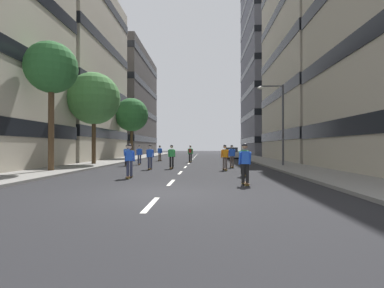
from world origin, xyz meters
TOP-DOWN VIEW (x-y plane):
  - ground_plane at (0.00, 24.94)m, footprint 149.65×149.65m
  - sidewalk_left at (-8.21, 28.06)m, footprint 3.49×68.59m
  - sidewalk_right at (8.21, 28.06)m, footprint 3.49×68.59m
  - lane_markings at (0.00, 25.50)m, footprint 0.16×57.20m
  - building_left_mid at (-16.31, 24.20)m, footprint 12.82×16.46m
  - building_left_far at (-16.31, 47.96)m, footprint 12.82×22.41m
  - building_right_mid at (16.31, 24.20)m, footprint 12.82×17.01m
  - building_right_far at (16.31, 47.96)m, footprint 12.82×18.51m
  - parked_car_near at (5.26, 30.63)m, footprint 1.82×4.40m
  - street_tree_near at (-8.21, 28.20)m, footprint 4.43×4.43m
  - street_tree_mid at (-8.21, 14.94)m, footprint 4.56×4.56m
  - street_tree_far at (-8.21, 7.83)m, footprint 3.25×3.25m
  - streetlamp_right at (7.49, 13.50)m, footprint 2.13×0.30m
  - skater_0 at (3.67, 12.68)m, footprint 0.54×0.91m
  - skater_1 at (3.26, 2.33)m, footprint 0.55×0.91m
  - skater_2 at (-0.91, 11.18)m, footprint 0.53×0.90m
  - skater_3 at (-2.38, 4.78)m, footprint 0.53×0.90m
  - skater_4 at (0.05, 19.97)m, footprint 0.56×0.92m
  - skater_5 at (3.69, 6.01)m, footprint 0.56×0.92m
  - skater_6 at (-3.55, 22.60)m, footprint 0.57×0.92m
  - skater_7 at (-4.36, 15.85)m, footprint 0.56×0.92m
  - skater_8 at (-5.05, 14.12)m, footprint 0.55×0.91m
  - skater_9 at (-2.37, 10.40)m, footprint 0.54×0.91m
  - skater_10 at (2.94, 10.02)m, footprint 0.56×0.92m

SIDE VIEW (x-z plane):
  - ground_plane at x=0.00m, z-range 0.00..0.00m
  - lane_markings at x=0.00m, z-range 0.00..0.01m
  - sidewalk_left at x=-8.21m, z-range 0.00..0.14m
  - sidewalk_right at x=8.21m, z-range 0.00..0.14m
  - parked_car_near at x=5.26m, z-range -0.06..1.46m
  - skater_0 at x=3.67m, z-range 0.10..1.87m
  - skater_1 at x=3.26m, z-range 0.10..1.87m
  - skater_2 at x=-0.91m, z-range 0.10..1.87m
  - skater_3 at x=-2.38m, z-range 0.10..1.87m
  - skater_5 at x=3.69m, z-range 0.10..1.87m
  - skater_6 at x=-3.55m, z-range 0.10..1.87m
  - skater_7 at x=-4.36m, z-range 0.10..1.87m
  - skater_9 at x=-2.37m, z-range 0.10..1.87m
  - skater_10 at x=2.94m, z-range 0.10..1.87m
  - skater_4 at x=0.05m, z-range 0.13..1.90m
  - skater_8 at x=-5.05m, z-range 0.13..1.90m
  - streetlamp_right at x=7.49m, z-range 0.89..7.39m
  - street_tree_mid at x=-8.21m, z-range 1.85..9.87m
  - street_tree_near at x=-8.21m, z-range 1.89..9.86m
  - street_tree_far at x=-8.21m, z-range 2.52..10.68m
  - building_left_far at x=-16.31m, z-range 0.09..20.72m
  - building_left_mid at x=-16.31m, z-range 0.09..21.07m
  - building_right_mid at x=16.31m, z-range 0.09..33.77m
  - building_right_far at x=16.31m, z-range 0.09..37.57m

